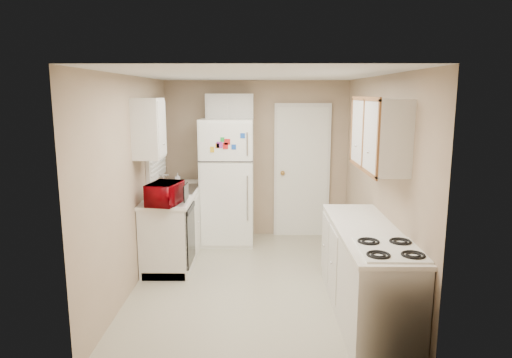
{
  "coord_description": "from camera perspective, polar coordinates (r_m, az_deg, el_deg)",
  "views": [
    {
      "loc": [
        0.04,
        -5.1,
        2.19
      ],
      "look_at": [
        0.0,
        0.5,
        1.15
      ],
      "focal_mm": 32.0,
      "sensor_mm": 36.0,
      "label": 1
    }
  ],
  "objects": [
    {
      "name": "wall_left",
      "position": [
        5.39,
        -15.1,
        -0.43
      ],
      "size": [
        3.8,
        3.8,
        0.0
      ],
      "primitive_type": "plane",
      "color": "tan",
      "rests_on": "floor"
    },
    {
      "name": "upper_cabinet_right",
      "position": [
        4.77,
        15.17,
        5.46
      ],
      "size": [
        0.3,
        1.2,
        0.7
      ],
      "primitive_type": "cube",
      "color": "silver",
      "rests_on": "wall_right"
    },
    {
      "name": "interior_door",
      "position": [
        7.09,
        5.76,
        0.98
      ],
      "size": [
        0.86,
        0.06,
        2.08
      ],
      "primitive_type": "cube",
      "color": "white",
      "rests_on": "floor"
    },
    {
      "name": "upper_cabinet_left",
      "position": [
        5.49,
        -13.27,
        6.17
      ],
      "size": [
        0.3,
        0.45,
        0.7
      ],
      "primitive_type": "cube",
      "color": "silver",
      "rests_on": "wall_left"
    },
    {
      "name": "cabinet_over_fridge",
      "position": [
        6.86,
        -3.3,
        8.93
      ],
      "size": [
        0.7,
        0.3,
        0.4
      ],
      "primitive_type": "cube",
      "color": "silver",
      "rests_on": "wall_back"
    },
    {
      "name": "ceiling",
      "position": [
        5.1,
        -0.05,
        12.88
      ],
      "size": [
        3.8,
        3.8,
        0.0
      ],
      "primitive_type": "plane",
      "color": "white",
      "rests_on": "floor"
    },
    {
      "name": "stove",
      "position": [
        4.24,
        16.0,
        -15.11
      ],
      "size": [
        0.53,
        0.65,
        0.77
      ],
      "primitive_type": "cube",
      "rotation": [
        0.0,
        0.0,
        -0.02
      ],
      "color": "white",
      "rests_on": "floor"
    },
    {
      "name": "sink",
      "position": [
        6.39,
        -9.87,
        -1.64
      ],
      "size": [
        0.54,
        0.74,
        0.16
      ],
      "primitive_type": "cube",
      "color": "gray",
      "rests_on": "left_counter"
    },
    {
      "name": "microwave",
      "position": [
        5.51,
        -11.32,
        -1.64
      ],
      "size": [
        0.52,
        0.35,
        0.32
      ],
      "primitive_type": "imported",
      "rotation": [
        0.0,
        0.0,
        1.38
      ],
      "color": "#7F0208",
      "rests_on": "left_counter"
    },
    {
      "name": "refrigerator",
      "position": [
        6.77,
        -3.56,
        -0.28
      ],
      "size": [
        0.77,
        0.75,
        1.85
      ],
      "primitive_type": "cube",
      "rotation": [
        0.0,
        0.0,
        -0.01
      ],
      "color": "white",
      "rests_on": "floor"
    },
    {
      "name": "wall_back",
      "position": [
        7.07,
        0.09,
        2.48
      ],
      "size": [
        2.8,
        2.8,
        0.0
      ],
      "primitive_type": "plane",
      "color": "tan",
      "rests_on": "floor"
    },
    {
      "name": "soap_bottle",
      "position": [
        6.73,
        -9.77,
        0.2
      ],
      "size": [
        0.08,
        0.09,
        0.17
      ],
      "primitive_type": "imported",
      "rotation": [
        0.0,
        0.0,
        0.14
      ],
      "color": "white",
      "rests_on": "left_counter"
    },
    {
      "name": "wall_front",
      "position": [
        3.35,
        -0.33,
        -6.71
      ],
      "size": [
        2.8,
        2.8,
        0.0
      ],
      "primitive_type": "plane",
      "color": "tan",
      "rests_on": "floor"
    },
    {
      "name": "left_counter",
      "position": [
        6.35,
        -9.99,
        -5.54
      ],
      "size": [
        0.6,
        1.8,
        0.9
      ],
      "primitive_type": "cube",
      "color": "silver",
      "rests_on": "floor"
    },
    {
      "name": "window_blinds",
      "position": [
        6.33,
        -12.41,
        4.94
      ],
      "size": [
        0.1,
        0.98,
        1.08
      ],
      "primitive_type": "cube",
      "color": "silver",
      "rests_on": "wall_left"
    },
    {
      "name": "right_counter",
      "position": [
        4.76,
        13.51,
        -11.25
      ],
      "size": [
        0.6,
        2.0,
        0.9
      ],
      "primitive_type": "cube",
      "color": "silver",
      "rests_on": "floor"
    },
    {
      "name": "dishwasher",
      "position": [
        5.72,
        -8.21,
        -6.87
      ],
      "size": [
        0.03,
        0.58,
        0.72
      ],
      "primitive_type": "cube",
      "color": "black",
      "rests_on": "floor"
    },
    {
      "name": "wall_right",
      "position": [
        5.37,
        15.08,
        -0.48
      ],
      "size": [
        3.8,
        3.8,
        0.0
      ],
      "primitive_type": "plane",
      "color": "tan",
      "rests_on": "floor"
    },
    {
      "name": "floor",
      "position": [
        5.55,
        -0.04,
        -12.72
      ],
      "size": [
        3.8,
        3.8,
        0.0
      ],
      "primitive_type": "plane",
      "color": "beige",
      "rests_on": "ground"
    }
  ]
}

